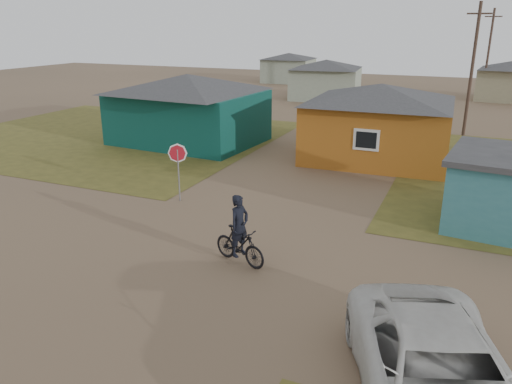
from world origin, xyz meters
TOP-DOWN VIEW (x-y plane):
  - ground at (0.00, 0.00)m, footprint 120.00×120.00m
  - grass_nw at (-14.00, 13.00)m, footprint 20.00×18.00m
  - house_teal at (-8.50, 13.50)m, footprint 8.93×7.08m
  - house_yellow at (2.50, 14.00)m, footprint 7.72×6.76m
  - house_pale_west at (-6.00, 34.00)m, footprint 7.04×6.15m
  - house_pale_north at (-14.00, 46.00)m, footprint 6.28×5.81m
  - utility_pole_near at (6.50, 22.00)m, footprint 1.40×0.20m
  - utility_pole_far at (7.50, 38.00)m, footprint 1.40×0.20m
  - stop_sign at (-3.52, 4.31)m, footprint 0.77×0.06m
  - cyclist at (1.04, 0.30)m, footprint 1.96×1.07m
  - vehicle at (6.88, -3.82)m, footprint 4.56×6.45m

SIDE VIEW (x-z plane):
  - ground at x=0.00m, z-range 0.00..0.00m
  - grass_nw at x=-14.00m, z-range 0.00..0.01m
  - cyclist at x=1.04m, z-range -0.29..1.84m
  - vehicle at x=6.88m, z-range 0.00..1.63m
  - stop_sign at x=-3.52m, z-range 0.56..2.91m
  - house_pale_north at x=-14.00m, z-range 0.05..3.45m
  - house_pale_west at x=-6.00m, z-range 0.06..3.66m
  - house_yellow at x=2.50m, z-range 0.05..3.95m
  - house_teal at x=-8.50m, z-range 0.05..4.05m
  - utility_pole_near at x=6.50m, z-range 0.14..8.14m
  - utility_pole_far at x=7.50m, z-range 0.14..8.14m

